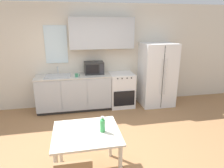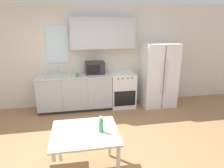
% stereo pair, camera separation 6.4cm
% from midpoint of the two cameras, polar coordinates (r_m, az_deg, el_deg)
% --- Properties ---
extents(ground_plane, '(12.00, 12.00, 0.00)m').
position_cam_midpoint_polar(ground_plane, '(3.87, -4.71, -17.80)').
color(ground_plane, '#9E7047').
extents(wall_back, '(12.00, 0.38, 2.70)m').
position_cam_midpoint_polar(wall_back, '(5.39, -7.20, 8.95)').
color(wall_back, beige).
rests_on(wall_back, ground_plane).
extents(kitchen_counter, '(1.90, 0.64, 0.93)m').
position_cam_midpoint_polar(kitchen_counter, '(5.31, -11.06, -2.38)').
color(kitchen_counter, '#333333').
rests_on(kitchen_counter, ground_plane).
extents(oven_range, '(0.64, 0.64, 0.92)m').
position_cam_midpoint_polar(oven_range, '(5.46, 2.35, -1.64)').
color(oven_range, white).
rests_on(oven_range, ground_plane).
extents(refrigerator, '(0.88, 0.78, 1.70)m').
position_cam_midpoint_polar(refrigerator, '(5.60, 12.40, 2.66)').
color(refrigerator, white).
rests_on(refrigerator, ground_plane).
extents(kitchen_sink, '(0.63, 0.45, 0.22)m').
position_cam_midpoint_polar(kitchen_sink, '(5.20, -15.59, 2.33)').
color(kitchen_sink, '#B7BABC').
rests_on(kitchen_sink, kitchen_counter).
extents(microwave, '(0.49, 0.38, 0.31)m').
position_cam_midpoint_polar(microwave, '(5.26, -5.52, 4.64)').
color(microwave, '#282828').
rests_on(microwave, kitchen_counter).
extents(coffee_mug, '(0.12, 0.08, 0.08)m').
position_cam_midpoint_polar(coffee_mug, '(5.01, -10.38, 2.48)').
color(coffee_mug, '#3F8C66').
rests_on(coffee_mug, kitchen_counter).
extents(dining_table, '(0.94, 0.84, 0.72)m').
position_cam_midpoint_polar(dining_table, '(3.00, -7.86, -15.23)').
color(dining_table, beige).
rests_on(dining_table, ground_plane).
extents(drink_bottle, '(0.07, 0.07, 0.24)m').
position_cam_midpoint_polar(drink_bottle, '(2.88, -3.38, -11.70)').
color(drink_bottle, '#3FB259').
rests_on(drink_bottle, dining_table).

